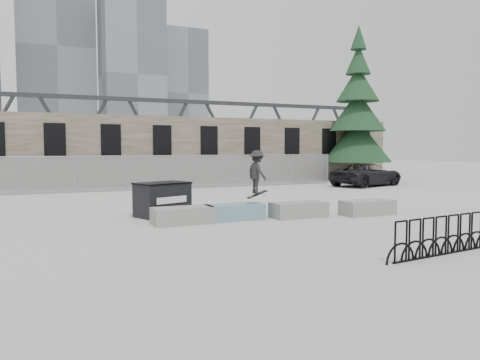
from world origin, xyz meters
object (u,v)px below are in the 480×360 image
at_px(planter_offset, 367,207).
at_px(spruce_tree, 357,118).
at_px(planter_far_left, 183,215).
at_px(suv, 367,175).
at_px(bike_rack, 459,234).
at_px(skateboarder, 257,172).
at_px(planter_center_right, 299,209).
at_px(dumpster, 162,199).
at_px(planter_center_left, 234,211).

bearing_deg(planter_offset, spruce_tree, 53.17).
xyz_separation_m(planter_far_left, suv, (15.33, 9.61, 0.43)).
xyz_separation_m(bike_rack, skateboarder, (-2.11, 6.58, 1.19)).
height_order(planter_center_right, planter_offset, same).
bearing_deg(planter_offset, planter_far_left, 172.94).
bearing_deg(dumpster, planter_far_left, -105.34).
distance_m(planter_far_left, planter_center_left, 1.85).
xyz_separation_m(planter_center_left, bike_rack, (2.91, -6.72, 0.14)).
bearing_deg(spruce_tree, suv, -120.39).
bearing_deg(planter_center_left, spruce_tree, 40.85).
bearing_deg(dumpster, bike_rack, -80.79).
bearing_deg(planter_center_right, spruce_tree, 46.16).
relative_size(planter_far_left, bike_rack, 0.41).
bearing_deg(suv, planter_center_right, 116.11).
height_order(planter_offset, skateboarder, skateboarder).
bearing_deg(suv, dumpster, 100.86).
height_order(planter_far_left, bike_rack, bike_rack).
bearing_deg(suv, bike_rack, 131.39).
relative_size(planter_center_left, dumpster, 0.93).
height_order(planter_far_left, planter_center_left, same).
distance_m(planter_far_left, planter_offset, 6.85).
xyz_separation_m(dumpster, bike_rack, (4.94, -8.54, -0.18)).
distance_m(planter_center_left, dumpster, 2.75).
relative_size(dumpster, spruce_tree, 0.19).
bearing_deg(planter_far_left, planter_center_left, 2.64).
bearing_deg(planter_center_right, planter_center_left, 170.21).
height_order(planter_far_left, planter_offset, same).
bearing_deg(spruce_tree, skateboarder, -137.39).
relative_size(planter_far_left, suv, 0.38).
bearing_deg(planter_center_left, planter_center_right, -9.79).
xyz_separation_m(dumpster, suv, (15.52, 7.70, 0.11)).
bearing_deg(dumpster, skateboarder, -55.54).
height_order(planter_center_right, spruce_tree, spruce_tree).
height_order(planter_center_left, bike_rack, bike_rack).
bearing_deg(planter_center_left, planter_far_left, -177.36).
xyz_separation_m(dumpster, skateboarder, (2.83, -1.96, 1.01)).
bearing_deg(bike_rack, planter_center_right, 95.25).
relative_size(planter_offset, spruce_tree, 0.17).
bearing_deg(skateboarder, planter_offset, -106.31).
relative_size(dumpster, skateboarder, 1.30).
bearing_deg(suv, planter_far_left, 106.53).
bearing_deg(planter_offset, planter_center_left, 169.40).
relative_size(planter_offset, suv, 0.38).
bearing_deg(suv, planter_center_left, 109.68).
distance_m(bike_rack, skateboarder, 7.01).
relative_size(planter_far_left, planter_center_left, 1.00).
bearing_deg(planter_center_right, skateboarder, 170.27).
xyz_separation_m(planter_far_left, planter_center_right, (4.18, -0.32, 0.00)).
distance_m(planter_offset, suv, 13.50).
xyz_separation_m(dumpster, spruce_tree, (18.06, 12.04, 4.04)).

